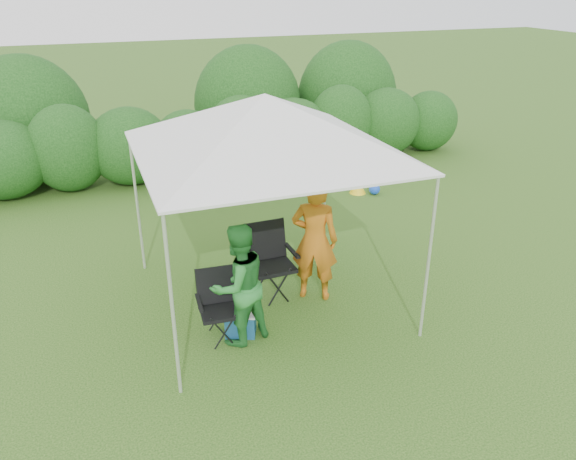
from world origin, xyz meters
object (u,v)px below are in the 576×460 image
object	(u,v)px
woman	(239,285)
chair_left	(219,300)
chair_right	(270,255)
man	(315,240)
canopy	(265,124)
cooler	(241,323)

from	to	relation	value
woman	chair_left	bearing A→B (deg)	-61.64
chair_left	woman	distance (m)	0.39
chair_right	man	distance (m)	0.68
canopy	chair_left	world-z (taller)	canopy
woman	cooler	bearing A→B (deg)	-126.40
chair_right	chair_left	bearing A→B (deg)	-141.87
cooler	canopy	bearing A→B (deg)	71.08
man	woman	distance (m)	1.40
chair_right	cooler	world-z (taller)	chair_right
chair_right	man	world-z (taller)	man
canopy	chair_right	world-z (taller)	canopy
man	cooler	xyz separation A→B (m)	(-1.21, -0.53, -0.70)
canopy	woman	xyz separation A→B (m)	(-0.62, -0.79, -1.69)
canopy	chair_right	xyz separation A→B (m)	(0.08, 0.16, -1.88)
man	chair_right	bearing A→B (deg)	0.18
canopy	cooler	xyz separation A→B (m)	(-0.59, -0.68, -2.30)
man	woman	bearing A→B (deg)	57.47
chair_left	cooler	distance (m)	0.42
canopy	man	xyz separation A→B (m)	(0.62, -0.15, -1.60)
chair_right	cooler	size ratio (longest dim) A/B	2.22
canopy	chair_right	size ratio (longest dim) A/B	3.02
chair_right	man	xyz separation A→B (m)	(0.54, -0.31, 0.29)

